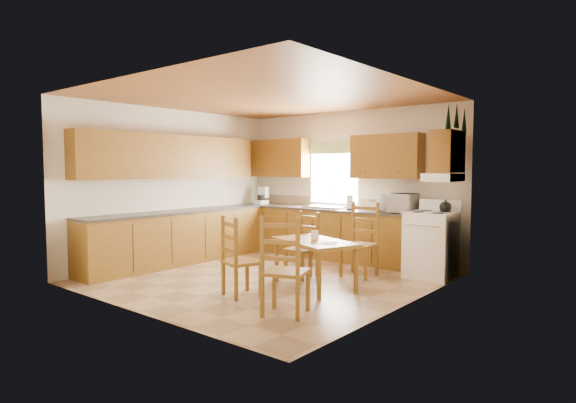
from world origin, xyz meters
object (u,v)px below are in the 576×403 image
Objects in this scene: chair_near_right at (242,257)px; chair_far_right at (359,240)px; dining_table at (314,264)px; chair_far_left at (301,245)px; stove at (431,245)px; chair_near_left at (285,265)px; microwave at (398,203)px.

chair_far_right reaches higher than chair_near_right.
chair_far_left reaches higher than dining_table.
stove is at bearing 31.76° from chair_far_right.
dining_table is at bearing -89.29° from chair_near_left.
stove is at bearing 45.01° from chair_far_left.
chair_near_right is at bearing -81.74° from chair_far_left.
chair_far_left is (-1.00, 1.59, -0.07)m from chair_near_left.
stove reaches higher than dining_table.
stove is 0.79× the size of dining_table.
stove is at bearing -101.49° from chair_near_right.
microwave is at bearing 102.37° from dining_table.
chair_near_right is 1.34m from chair_far_left.
chair_far_left is (-0.06, 1.34, -0.02)m from chair_near_right.
stove is 0.99m from microwave.
chair_near_right is at bearing -103.38° from microwave.
microwave is at bearing 68.74° from chair_far_left.
microwave is 3.22m from chair_near_left.
microwave is at bearing -86.32° from chair_near_right.
microwave is 0.52× the size of chair_near_right.
dining_table is at bearing -30.56° from chair_far_left.
chair_near_right reaches higher than stove.
chair_far_left is at bearing -143.02° from stove.
chair_near_right is 1.05× the size of chair_far_left.
dining_table is at bearing -123.85° from stove.
stove is 0.95× the size of chair_near_right.
chair_near_left is 2.22m from chair_far_right.
microwave reaches higher than chair_far_right.
chair_far_left is at bearing 164.27° from dining_table.
dining_table is 1.08m from chair_near_right.
microwave is 0.55× the size of chair_far_left.
chair_near_left reaches higher than dining_table.
chair_far_right is at bearing 48.60° from chair_far_left.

